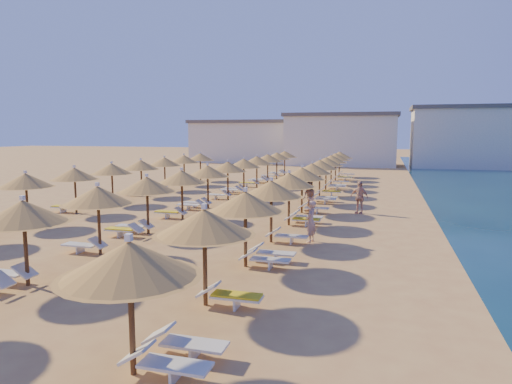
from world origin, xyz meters
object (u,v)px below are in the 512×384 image
(beachgoer_c, at_px, (359,197))
(parasol_row_east, at_px, (307,172))
(beachgoer_a, at_px, (311,222))
(beachgoer_b, at_px, (309,197))
(parasol_row_west, at_px, (218,170))

(beachgoer_c, bearing_deg, parasol_row_east, -177.01)
(parasol_row_east, xyz_separation_m, beachgoer_c, (3.24, -1.16, -1.31))
(beachgoer_a, bearing_deg, beachgoer_b, -161.31)
(parasol_row_west, bearing_deg, beachgoer_a, -49.79)
(parasol_row_east, bearing_deg, beachgoer_b, -76.80)
(beachgoer_c, relative_size, beachgoer_a, 1.05)
(beachgoer_b, bearing_deg, parasol_row_west, -147.11)
(parasol_row_east, distance_m, beachgoer_b, 2.16)
(beachgoer_c, bearing_deg, beachgoer_b, -147.77)
(beachgoer_c, bearing_deg, parasol_row_west, -164.55)
(beachgoer_c, distance_m, beachgoer_b, 2.89)
(beachgoer_a, bearing_deg, parasol_row_west, -130.87)
(parasol_row_west, distance_m, beachgoer_b, 6.61)
(parasol_row_east, bearing_deg, beachgoer_a, -79.59)
(beachgoer_b, relative_size, beachgoer_a, 1.01)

